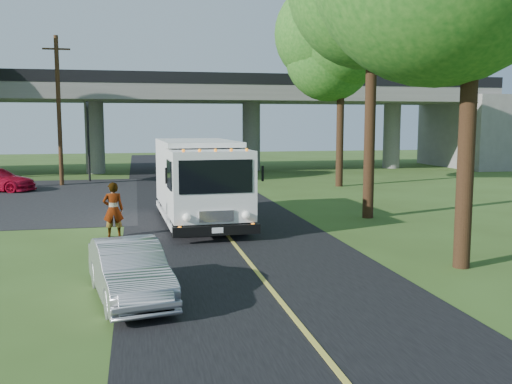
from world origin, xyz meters
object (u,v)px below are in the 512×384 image
object	(u,v)px
tree_right_far	(346,46)
step_van	(199,179)
silver_sedan	(130,271)
pedestrian	(113,210)
utility_pole	(59,110)
traffic_signal	(88,132)

from	to	relation	value
tree_right_far	step_van	world-z (taller)	tree_right_far
silver_sedan	pedestrian	bearing A→B (deg)	84.44
tree_right_far	step_van	xyz separation A→B (m)	(-9.87, -10.83, -6.58)
utility_pole	step_van	bearing A→B (deg)	-65.49
tree_right_far	pedestrian	distance (m)	19.61
pedestrian	utility_pole	bearing A→B (deg)	-81.07
utility_pole	traffic_signal	bearing A→B (deg)	53.13
traffic_signal	tree_right_far	size ratio (longest dim) A/B	0.47
tree_right_far	step_van	distance (m)	16.06
silver_sedan	pedestrian	xyz separation A→B (m)	(-0.60, 7.15, 0.29)
tree_right_far	silver_sedan	xyz separation A→B (m)	(-12.41, -19.84, -7.66)
tree_right_far	utility_pole	bearing A→B (deg)	166.00
traffic_signal	pedestrian	bearing A→B (deg)	-83.34
tree_right_far	pedestrian	size ratio (longest dim) A/B	5.88
utility_pole	silver_sedan	distance (m)	24.70
step_van	traffic_signal	bearing A→B (deg)	105.12
traffic_signal	step_van	world-z (taller)	traffic_signal
silver_sedan	tree_right_far	bearing A→B (deg)	47.62
utility_pole	tree_right_far	bearing A→B (deg)	-14.00
step_van	pedestrian	world-z (taller)	step_van
traffic_signal	pedestrian	world-z (taller)	traffic_signal
pedestrian	traffic_signal	bearing A→B (deg)	-86.79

